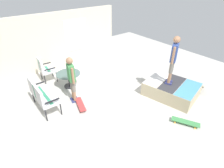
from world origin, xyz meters
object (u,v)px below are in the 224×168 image
at_px(patio_bench, 41,94).
at_px(skateboard_spare, 185,122).
at_px(person_watching, 71,77).
at_px(skate_ramp, 172,89).
at_px(patio_chair_near_house, 44,68).
at_px(patio_table, 69,77).
at_px(skateboard_by_bench, 81,104).
at_px(person_skater, 173,57).

xyz_separation_m(patio_bench, skateboard_spare, (-3.24, -3.02, -0.53)).
bearing_deg(person_watching, skate_ramp, -122.35).
distance_m(skate_ramp, patio_chair_near_house, 4.93).
bearing_deg(patio_bench, person_watching, -99.54).
relative_size(patio_chair_near_house, person_watching, 0.63).
bearing_deg(patio_bench, patio_table, -59.53).
relative_size(patio_chair_near_house, patio_table, 1.13).
bearing_deg(patio_chair_near_house, skateboard_spare, -155.34).
relative_size(patio_bench, patio_table, 1.39).
bearing_deg(patio_chair_near_house, skate_ramp, -139.44).
distance_m(patio_table, skateboard_spare, 4.37).
relative_size(patio_bench, patio_chair_near_house, 1.23).
relative_size(patio_chair_near_house, skateboard_by_bench, 1.24).
relative_size(skate_ramp, patio_bench, 1.85).
height_order(patio_table, person_skater, person_skater).
bearing_deg(patio_table, patio_chair_near_house, 30.85).
bearing_deg(person_skater, patio_chair_near_house, 40.27).
distance_m(skate_ramp, skateboard_by_bench, 3.27).
distance_m(person_skater, skateboard_by_bench, 3.42).
relative_size(patio_table, skateboard_by_bench, 1.09).
xyz_separation_m(person_watching, person_skater, (-1.77, -2.82, 0.54)).
bearing_deg(skateboard_spare, patio_bench, 43.03).
xyz_separation_m(patio_table, person_watching, (-0.94, 0.30, 0.53)).
bearing_deg(person_skater, skateboard_by_bench, 64.70).
height_order(patio_bench, skateboard_by_bench, patio_bench).
height_order(patio_table, skateboard_spare, patio_table).
height_order(skate_ramp, skateboard_by_bench, skate_ramp).
distance_m(patio_table, skateboard_by_bench, 1.44).
relative_size(patio_table, person_skater, 0.54).
distance_m(patio_chair_near_house, person_watching, 1.92).
xyz_separation_m(patio_table, skateboard_by_bench, (-1.37, 0.30, -0.32)).
relative_size(patio_bench, person_watching, 0.77).
bearing_deg(skateboard_by_bench, patio_chair_near_house, 6.47).
height_order(patio_bench, person_watching, person_watching).
height_order(patio_bench, person_skater, person_skater).
height_order(patio_bench, patio_table, patio_bench).
distance_m(patio_chair_near_house, skateboard_spare, 5.47).
bearing_deg(person_skater, patio_table, 43.04).
bearing_deg(skateboard_spare, patio_table, 23.12).
bearing_deg(skateboard_spare, skateboard_by_bench, 37.31).
bearing_deg(skate_ramp, skateboard_by_bench, 64.05).
bearing_deg(skate_ramp, patio_chair_near_house, 40.56).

